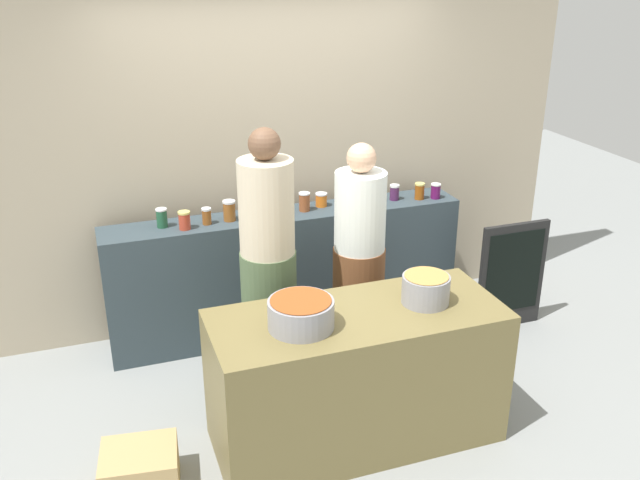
{
  "coord_description": "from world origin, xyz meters",
  "views": [
    {
      "loc": [
        -1.36,
        -3.52,
        2.76
      ],
      "look_at": [
        0.0,
        0.35,
        1.05
      ],
      "focal_mm": 39.04,
      "sensor_mm": 36.0,
      "label": 1
    }
  ],
  "objects_px": {
    "preserve_jar_1": "(184,220)",
    "preserve_jar_4": "(260,206)",
    "preserve_jar_6": "(304,202)",
    "cooking_pot_left": "(301,314)",
    "preserve_jar_0": "(162,218)",
    "cooking_pot_center": "(426,289)",
    "preserve_jar_8": "(351,195)",
    "chalkboard_sign": "(512,276)",
    "bread_crate": "(140,470)",
    "preserve_jar_3": "(229,211)",
    "preserve_jar_7": "(321,200)",
    "preserve_jar_9": "(394,192)",
    "preserve_jar_11": "(436,191)",
    "cook_with_tongs": "(269,277)",
    "preserve_jar_10": "(420,191)",
    "cook_in_cap": "(359,269)",
    "preserve_jar_2": "(207,216)",
    "preserve_jar_5": "(277,208)"
  },
  "relations": [
    {
      "from": "preserve_jar_0",
      "to": "cooking_pot_center",
      "type": "xyz_separation_m",
      "value": [
        1.32,
        -1.43,
        -0.1
      ]
    },
    {
      "from": "preserve_jar_6",
      "to": "bread_crate",
      "type": "bearing_deg",
      "value": -134.91
    },
    {
      "from": "cooking_pot_left",
      "to": "chalkboard_sign",
      "type": "xyz_separation_m",
      "value": [
        2.0,
        0.9,
        -0.5
      ]
    },
    {
      "from": "preserve_jar_1",
      "to": "preserve_jar_8",
      "type": "bearing_deg",
      "value": 4.76
    },
    {
      "from": "preserve_jar_0",
      "to": "bread_crate",
      "type": "xyz_separation_m",
      "value": [
        -0.39,
        -1.45,
        -0.91
      ]
    },
    {
      "from": "cooking_pot_left",
      "to": "cook_in_cap",
      "type": "bearing_deg",
      "value": 50.35
    },
    {
      "from": "preserve_jar_9",
      "to": "cooking_pot_center",
      "type": "bearing_deg",
      "value": -107.91
    },
    {
      "from": "preserve_jar_3",
      "to": "cooking_pot_left",
      "type": "height_order",
      "value": "preserve_jar_3"
    },
    {
      "from": "preserve_jar_6",
      "to": "cooking_pot_left",
      "type": "xyz_separation_m",
      "value": [
        -0.5,
        -1.44,
        -0.11
      ]
    },
    {
      "from": "preserve_jar_1",
      "to": "preserve_jar_10",
      "type": "height_order",
      "value": "preserve_jar_1"
    },
    {
      "from": "preserve_jar_1",
      "to": "preserve_jar_4",
      "type": "relative_size",
      "value": 0.9
    },
    {
      "from": "cook_in_cap",
      "to": "bread_crate",
      "type": "height_order",
      "value": "cook_in_cap"
    },
    {
      "from": "cook_with_tongs",
      "to": "chalkboard_sign",
      "type": "bearing_deg",
      "value": 4.56
    },
    {
      "from": "preserve_jar_6",
      "to": "preserve_jar_9",
      "type": "distance_m",
      "value": 0.73
    },
    {
      "from": "preserve_jar_0",
      "to": "preserve_jar_4",
      "type": "height_order",
      "value": "preserve_jar_4"
    },
    {
      "from": "preserve_jar_8",
      "to": "chalkboard_sign",
      "type": "bearing_deg",
      "value": -27.04
    },
    {
      "from": "preserve_jar_0",
      "to": "preserve_jar_6",
      "type": "xyz_separation_m",
      "value": [
        1.04,
        -0.02,
        0.0
      ]
    },
    {
      "from": "preserve_jar_1",
      "to": "preserve_jar_4",
      "type": "bearing_deg",
      "value": 9.12
    },
    {
      "from": "preserve_jar_2",
      "to": "cook_in_cap",
      "type": "xyz_separation_m",
      "value": [
        0.93,
        -0.58,
        -0.3
      ]
    },
    {
      "from": "preserve_jar_9",
      "to": "chalkboard_sign",
      "type": "height_order",
      "value": "preserve_jar_9"
    },
    {
      "from": "preserve_jar_5",
      "to": "cook_with_tongs",
      "type": "bearing_deg",
      "value": -110.8
    },
    {
      "from": "preserve_jar_2",
      "to": "preserve_jar_5",
      "type": "bearing_deg",
      "value": 0.89
    },
    {
      "from": "preserve_jar_3",
      "to": "preserve_jar_9",
      "type": "xyz_separation_m",
      "value": [
        1.3,
        0.02,
        -0.01
      ]
    },
    {
      "from": "preserve_jar_3",
      "to": "preserve_jar_8",
      "type": "relative_size",
      "value": 1.13
    },
    {
      "from": "preserve_jar_8",
      "to": "chalkboard_sign",
      "type": "distance_m",
      "value": 1.39
    },
    {
      "from": "cooking_pot_center",
      "to": "preserve_jar_3",
      "type": "bearing_deg",
      "value": 121.29
    },
    {
      "from": "preserve_jar_3",
      "to": "cook_in_cap",
      "type": "relative_size",
      "value": 0.09
    },
    {
      "from": "preserve_jar_7",
      "to": "preserve_jar_10",
      "type": "xyz_separation_m",
      "value": [
        0.78,
        -0.1,
        0.01
      ]
    },
    {
      "from": "preserve_jar_1",
      "to": "bread_crate",
      "type": "xyz_separation_m",
      "value": [
        -0.53,
        -1.36,
        -0.91
      ]
    },
    {
      "from": "preserve_jar_2",
      "to": "preserve_jar_4",
      "type": "relative_size",
      "value": 0.83
    },
    {
      "from": "preserve_jar_0",
      "to": "cooking_pot_left",
      "type": "bearing_deg",
      "value": -69.58
    },
    {
      "from": "preserve_jar_6",
      "to": "cooking_pot_left",
      "type": "distance_m",
      "value": 1.53
    },
    {
      "from": "preserve_jar_7",
      "to": "cooking_pot_center",
      "type": "distance_m",
      "value": 1.47
    },
    {
      "from": "preserve_jar_3",
      "to": "chalkboard_sign",
      "type": "xyz_separation_m",
      "value": [
        2.08,
        -0.53,
        -0.61
      ]
    },
    {
      "from": "preserve_jar_9",
      "to": "cook_with_tongs",
      "type": "distance_m",
      "value": 1.41
    },
    {
      "from": "preserve_jar_3",
      "to": "preserve_jar_8",
      "type": "distance_m",
      "value": 0.96
    },
    {
      "from": "cook_in_cap",
      "to": "preserve_jar_4",
      "type": "bearing_deg",
      "value": 129.48
    },
    {
      "from": "cooking_pot_center",
      "to": "bread_crate",
      "type": "xyz_separation_m",
      "value": [
        -1.71,
        -0.03,
        -0.81
      ]
    },
    {
      "from": "preserve_jar_1",
      "to": "preserve_jar_2",
      "type": "xyz_separation_m",
      "value": [
        0.16,
        0.04,
        -0.0
      ]
    },
    {
      "from": "preserve_jar_10",
      "to": "preserve_jar_7",
      "type": "bearing_deg",
      "value": 172.77
    },
    {
      "from": "preserve_jar_0",
      "to": "bread_crate",
      "type": "distance_m",
      "value": 1.76
    },
    {
      "from": "preserve_jar_5",
      "to": "preserve_jar_10",
      "type": "relative_size",
      "value": 0.82
    },
    {
      "from": "preserve_jar_4",
      "to": "cook_with_tongs",
      "type": "bearing_deg",
      "value": -101.42
    },
    {
      "from": "preserve_jar_3",
      "to": "preserve_jar_4",
      "type": "bearing_deg",
      "value": 7.07
    },
    {
      "from": "preserve_jar_11",
      "to": "cooking_pot_center",
      "type": "relative_size",
      "value": 0.42
    },
    {
      "from": "cook_with_tongs",
      "to": "bread_crate",
      "type": "height_order",
      "value": "cook_with_tongs"
    },
    {
      "from": "preserve_jar_7",
      "to": "preserve_jar_9",
      "type": "distance_m",
      "value": 0.59
    },
    {
      "from": "cooking_pot_left",
      "to": "cook_in_cap",
      "type": "distance_m",
      "value": 1.09
    },
    {
      "from": "preserve_jar_11",
      "to": "preserve_jar_0",
      "type": "bearing_deg",
      "value": 177.53
    },
    {
      "from": "preserve_jar_5",
      "to": "bread_crate",
      "type": "xyz_separation_m",
      "value": [
        -1.21,
        -1.41,
        -0.9
      ]
    }
  ]
}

